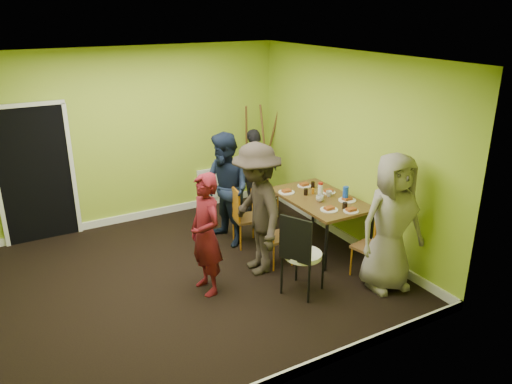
% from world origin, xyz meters
% --- Properties ---
extents(ground, '(5.00, 5.00, 0.00)m').
position_xyz_m(ground, '(0.00, 0.00, 0.00)').
color(ground, black).
rests_on(ground, ground).
extents(room_walls, '(5.04, 4.54, 2.82)m').
position_xyz_m(room_walls, '(-0.02, 0.04, 0.99)').
color(room_walls, '#A2C332').
rests_on(room_walls, ground).
extents(dining_table, '(0.90, 1.50, 0.75)m').
position_xyz_m(dining_table, '(2.04, -0.02, 0.70)').
color(dining_table, black).
rests_on(dining_table, ground).
extents(chair_left_far, '(0.43, 0.42, 0.91)m').
position_xyz_m(chair_left_far, '(1.04, 0.52, 0.51)').
color(chair_left_far, '#C77112').
rests_on(chair_left_far, ground).
extents(chair_left_near, '(0.38, 0.37, 0.87)m').
position_xyz_m(chair_left_near, '(1.11, -0.22, 0.49)').
color(chair_left_near, '#C77112').
rests_on(chair_left_near, ground).
extents(chair_back_end, '(0.50, 0.54, 0.90)m').
position_xyz_m(chair_back_end, '(1.79, 1.37, 0.63)').
color(chair_back_end, '#C77112').
rests_on(chair_back_end, ground).
extents(chair_front_end, '(0.44, 0.44, 0.90)m').
position_xyz_m(chair_front_end, '(2.08, -1.16, 0.51)').
color(chair_front_end, '#C77112').
rests_on(chair_front_end, ground).
extents(chair_bentwood, '(0.57, 0.56, 1.07)m').
position_xyz_m(chair_bentwood, '(1.02, -1.01, 0.59)').
color(chair_bentwood, black).
rests_on(chair_bentwood, ground).
extents(easel, '(0.72, 0.67, 1.79)m').
position_xyz_m(easel, '(2.20, 2.02, 0.88)').
color(easel, brown).
rests_on(easel, ground).
extents(plate_near_left, '(0.24, 0.24, 0.01)m').
position_xyz_m(plate_near_left, '(1.72, 0.40, 0.76)').
color(plate_near_left, white).
rests_on(plate_near_left, dining_table).
extents(plate_near_right, '(0.24, 0.24, 0.01)m').
position_xyz_m(plate_near_right, '(1.87, -0.45, 0.76)').
color(plate_near_right, white).
rests_on(plate_near_right, dining_table).
extents(plate_far_back, '(0.22, 0.22, 0.01)m').
position_xyz_m(plate_far_back, '(2.12, 0.51, 0.76)').
color(plate_far_back, white).
rests_on(plate_far_back, dining_table).
extents(plate_far_front, '(0.21, 0.21, 0.01)m').
position_xyz_m(plate_far_front, '(2.10, -0.64, 0.76)').
color(plate_far_front, white).
rests_on(plate_far_front, dining_table).
extents(plate_wall_back, '(0.21, 0.21, 0.01)m').
position_xyz_m(plate_wall_back, '(2.27, 0.10, 0.76)').
color(plate_wall_back, white).
rests_on(plate_wall_back, dining_table).
extents(plate_wall_front, '(0.25, 0.25, 0.01)m').
position_xyz_m(plate_wall_front, '(2.30, -0.30, 0.76)').
color(plate_wall_front, white).
rests_on(plate_wall_front, dining_table).
extents(thermos, '(0.07, 0.07, 0.21)m').
position_xyz_m(thermos, '(2.03, -0.03, 0.85)').
color(thermos, white).
rests_on(thermos, dining_table).
extents(blue_bottle, '(0.08, 0.08, 0.21)m').
position_xyz_m(blue_bottle, '(2.29, -0.28, 0.85)').
color(blue_bottle, blue).
rests_on(blue_bottle, dining_table).
extents(orange_bottle, '(0.04, 0.04, 0.09)m').
position_xyz_m(orange_bottle, '(2.04, 0.17, 0.79)').
color(orange_bottle, '#C77112').
rests_on(orange_bottle, dining_table).
extents(glass_mid, '(0.06, 0.06, 0.10)m').
position_xyz_m(glass_mid, '(1.92, 0.18, 0.80)').
color(glass_mid, black).
rests_on(glass_mid, dining_table).
extents(glass_back, '(0.06, 0.06, 0.10)m').
position_xyz_m(glass_back, '(2.19, 0.38, 0.80)').
color(glass_back, black).
rests_on(glass_back, dining_table).
extents(glass_front, '(0.07, 0.07, 0.09)m').
position_xyz_m(glass_front, '(2.08, -0.52, 0.79)').
color(glass_front, black).
rests_on(glass_front, dining_table).
extents(cup_a, '(0.11, 0.11, 0.09)m').
position_xyz_m(cup_a, '(1.95, -0.13, 0.79)').
color(cup_a, white).
rests_on(cup_a, dining_table).
extents(cup_b, '(0.09, 0.09, 0.08)m').
position_xyz_m(cup_b, '(2.18, -0.03, 0.79)').
color(cup_b, white).
rests_on(cup_b, dining_table).
extents(person_standing, '(0.41, 0.59, 1.54)m').
position_xyz_m(person_standing, '(0.07, -0.38, 0.77)').
color(person_standing, '#580F17').
rests_on(person_standing, ground).
extents(person_left_far, '(0.76, 0.91, 1.68)m').
position_xyz_m(person_left_far, '(0.87, 0.72, 0.84)').
color(person_left_far, '#141D32').
rests_on(person_left_far, ground).
extents(person_left_near, '(0.82, 1.23, 1.77)m').
position_xyz_m(person_left_near, '(0.86, -0.23, 0.88)').
color(person_left_near, black).
rests_on(person_left_near, ground).
extents(person_back_end, '(0.89, 0.43, 1.48)m').
position_xyz_m(person_back_end, '(1.80, 1.50, 0.74)').
color(person_back_end, black).
rests_on(person_back_end, ground).
extents(person_front_end, '(0.93, 0.67, 1.76)m').
position_xyz_m(person_front_end, '(2.09, -1.40, 0.88)').
color(person_front_end, gray).
rests_on(person_front_end, ground).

